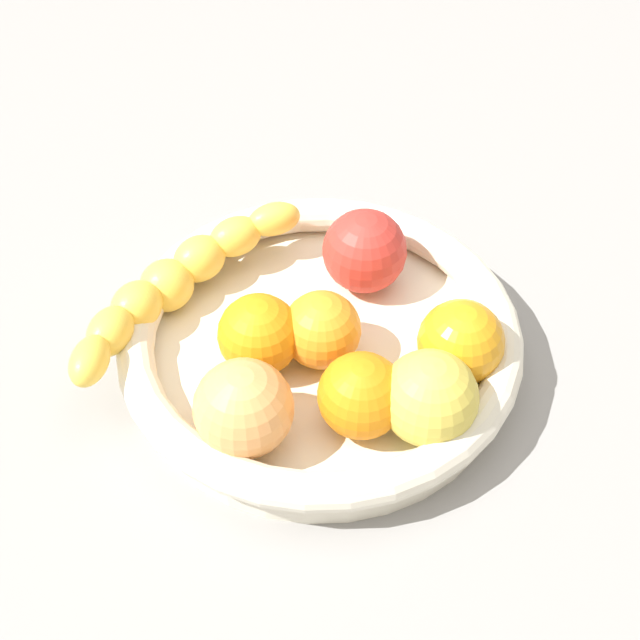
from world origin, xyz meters
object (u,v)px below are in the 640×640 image
tomato_red (365,251)px  apple_yellow (429,398)px  orange_rear (361,395)px  banana_draped_left (174,283)px  orange_front (461,343)px  fruit_bowl (320,343)px  orange_mid_left (319,330)px  orange_mid_right (259,335)px  peach_blush (243,408)px

tomato_red → apple_yellow: size_ratio=0.99×
orange_rear → banana_draped_left: bearing=134.1°
banana_draped_left → apple_yellow: size_ratio=2.75×
orange_rear → orange_front: bearing=25.5°
banana_draped_left → orange_rear: (12.25, -12.65, 0.20)cm
fruit_bowl → orange_mid_left: orange_mid_left is taller
fruit_bowl → orange_mid_left: size_ratio=5.18×
orange_mid_right → apple_yellow: bearing=-34.7°
orange_mid_left → peach_blush: bearing=-131.3°
peach_blush → banana_draped_left: bearing=108.3°
fruit_bowl → orange_mid_right: orange_mid_right is taller
orange_front → orange_rear: orange_front is taller
banana_draped_left → tomato_red: size_ratio=2.78×
orange_mid_right → fruit_bowl: bearing=10.6°
banana_draped_left → orange_rear: 17.61cm
apple_yellow → peach_blush: bearing=176.7°
fruit_bowl → apple_yellow: 10.77cm
tomato_red → apple_yellow: 14.92cm
banana_draped_left → peach_blush: 13.69cm
banana_draped_left → orange_mid_right: (5.90, -6.24, 0.18)cm
orange_mid_left → banana_draped_left: bearing=148.5°
orange_mid_left → tomato_red: 8.66cm
banana_draped_left → orange_rear: bearing=-45.9°
fruit_bowl → orange_mid_right: 5.21cm
orange_mid_left → tomato_red: bearing=58.3°
apple_yellow → orange_mid_right: bearing=145.3°
banana_draped_left → orange_front: orange_front is taller
orange_mid_right → tomato_red: size_ratio=0.91×
banana_draped_left → orange_front: size_ratio=2.93×
orange_mid_left → apple_yellow: (6.47, -7.43, 0.45)cm
banana_draped_left → orange_mid_left: (10.20, -6.26, 0.06)cm
orange_mid_left → fruit_bowl: bearing=76.8°
fruit_bowl → orange_rear: orange_rear is taller
tomato_red → orange_rear: bearing=-100.3°
orange_mid_right → peach_blush: size_ratio=0.88×
fruit_bowl → orange_rear: size_ratio=4.95×
orange_front → peach_blush: (-15.65, -4.01, 0.27)cm
orange_front → peach_blush: 16.16cm
orange_front → orange_mid_right: (-14.05, 2.73, -0.12)cm
fruit_bowl → peach_blush: bearing=-128.8°
banana_draped_left → orange_mid_left: 11.97cm
orange_front → tomato_red: bearing=117.4°
fruit_bowl → orange_front: bearing=-20.5°
orange_front → orange_mid_left: size_ratio=1.08×
orange_front → tomato_red: (-5.21, 10.07, 0.17)cm
orange_mid_left → orange_mid_right: size_ratio=0.96×
banana_draped_left → orange_front: bearing=-24.2°
peach_blush → apple_yellow: peach_blush is taller
fruit_bowl → orange_mid_right: (-4.50, -0.84, 2.48)cm
fruit_bowl → banana_draped_left: banana_draped_left is taller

